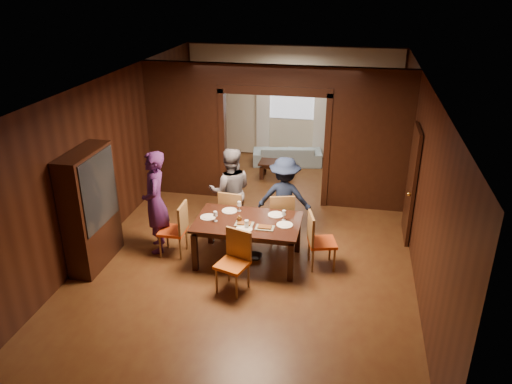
% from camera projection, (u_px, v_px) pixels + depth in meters
% --- Properties ---
extents(floor, '(9.00, 9.00, 0.00)m').
position_uv_depth(floor, '(259.00, 234.00, 9.46)').
color(floor, '#552C18').
rests_on(floor, ground).
extents(ceiling, '(5.50, 9.00, 0.02)m').
position_uv_depth(ceiling, '(260.00, 81.00, 8.28)').
color(ceiling, silver).
rests_on(ceiling, room_walls).
extents(room_walls, '(5.52, 9.01, 2.90)m').
position_uv_depth(room_walls, '(276.00, 129.00, 10.54)').
color(room_walls, black).
rests_on(room_walls, floor).
extents(person_purple, '(0.65, 0.78, 1.83)m').
position_uv_depth(person_purple, '(155.00, 202.00, 8.60)').
color(person_purple, '#431B50').
rests_on(person_purple, floor).
extents(person_grey, '(0.95, 0.82, 1.67)m').
position_uv_depth(person_grey, '(230.00, 191.00, 9.22)').
color(person_grey, slate).
rests_on(person_grey, floor).
extents(person_navy, '(1.01, 0.58, 1.55)m').
position_uv_depth(person_navy, '(285.00, 198.00, 9.10)').
color(person_navy, '#17213A').
rests_on(person_navy, floor).
extents(sofa, '(1.83, 0.96, 0.51)m').
position_uv_depth(sofa, '(287.00, 155.00, 12.81)').
color(sofa, '#9BBCCC').
rests_on(sofa, floor).
extents(serving_bowl, '(0.28, 0.28, 0.07)m').
position_uv_depth(serving_bowl, '(254.00, 218.00, 8.33)').
color(serving_bowl, black).
rests_on(serving_bowl, dining_table).
extents(dining_table, '(1.75, 1.09, 0.76)m').
position_uv_depth(dining_table, '(248.00, 241.00, 8.45)').
color(dining_table, black).
rests_on(dining_table, floor).
extents(coffee_table, '(0.80, 0.50, 0.40)m').
position_uv_depth(coffee_table, '(276.00, 170.00, 11.98)').
color(coffee_table, black).
rests_on(coffee_table, floor).
extents(chair_left, '(0.45, 0.45, 0.97)m').
position_uv_depth(chair_left, '(173.00, 229.00, 8.61)').
color(chair_left, '#E34715').
rests_on(chair_left, floor).
extents(chair_right, '(0.54, 0.54, 0.97)m').
position_uv_depth(chair_right, '(322.00, 241.00, 8.24)').
color(chair_right, '#D04613').
rests_on(chair_right, floor).
extents(chair_far_l, '(0.48, 0.48, 0.97)m').
position_uv_depth(chair_far_l, '(234.00, 213.00, 9.18)').
color(chair_far_l, '#CE5D13').
rests_on(chair_far_l, floor).
extents(chair_far_r, '(0.54, 0.54, 0.97)m').
position_uv_depth(chair_far_r, '(281.00, 216.00, 9.07)').
color(chair_far_r, orange).
rests_on(chair_far_r, floor).
extents(chair_near, '(0.55, 0.55, 0.97)m').
position_uv_depth(chair_near, '(232.00, 263.00, 7.61)').
color(chair_near, '#D95F14').
rests_on(chair_near, floor).
extents(hutch, '(0.40, 1.20, 2.00)m').
position_uv_depth(hutch, '(90.00, 209.00, 8.16)').
color(hutch, black).
rests_on(hutch, floor).
extents(door_right, '(0.06, 0.90, 2.10)m').
position_uv_depth(door_right, '(411.00, 184.00, 8.99)').
color(door_right, black).
rests_on(door_right, floor).
extents(window_far, '(1.20, 0.03, 1.30)m').
position_uv_depth(window_far, '(292.00, 94.00, 12.75)').
color(window_far, silver).
rests_on(window_far, back_wall).
extents(curtain_left, '(0.35, 0.06, 2.40)m').
position_uv_depth(curtain_left, '(263.00, 110.00, 13.03)').
color(curtain_left, white).
rests_on(curtain_left, back_wall).
extents(curtain_right, '(0.35, 0.06, 2.40)m').
position_uv_depth(curtain_right, '(321.00, 113.00, 12.76)').
color(curtain_right, white).
rests_on(curtain_right, back_wall).
extents(plate_left, '(0.27, 0.27, 0.01)m').
position_uv_depth(plate_left, '(208.00, 217.00, 8.41)').
color(plate_left, silver).
rests_on(plate_left, dining_table).
extents(plate_far_l, '(0.27, 0.27, 0.01)m').
position_uv_depth(plate_far_l, '(230.00, 211.00, 8.64)').
color(plate_far_l, silver).
rests_on(plate_far_l, dining_table).
extents(plate_far_r, '(0.27, 0.27, 0.01)m').
position_uv_depth(plate_far_r, '(276.00, 215.00, 8.49)').
color(plate_far_r, white).
rests_on(plate_far_r, dining_table).
extents(plate_right, '(0.27, 0.27, 0.01)m').
position_uv_depth(plate_right, '(285.00, 225.00, 8.16)').
color(plate_right, white).
rests_on(plate_right, dining_table).
extents(plate_near, '(0.27, 0.27, 0.01)m').
position_uv_depth(plate_near, '(244.00, 229.00, 8.02)').
color(plate_near, white).
rests_on(plate_near, dining_table).
extents(platter_a, '(0.30, 0.20, 0.04)m').
position_uv_depth(platter_a, '(244.00, 224.00, 8.17)').
color(platter_a, gray).
rests_on(platter_a, dining_table).
extents(platter_b, '(0.30, 0.20, 0.04)m').
position_uv_depth(platter_b, '(265.00, 227.00, 8.05)').
color(platter_b, gray).
rests_on(platter_b, dining_table).
extents(wineglass_left, '(0.08, 0.08, 0.18)m').
position_uv_depth(wineglass_left, '(215.00, 216.00, 8.25)').
color(wineglass_left, silver).
rests_on(wineglass_left, dining_table).
extents(wineglass_far, '(0.08, 0.08, 0.18)m').
position_uv_depth(wineglass_far, '(239.00, 206.00, 8.61)').
color(wineglass_far, white).
rests_on(wineglass_far, dining_table).
extents(wineglass_right, '(0.08, 0.08, 0.18)m').
position_uv_depth(wineglass_right, '(284.00, 215.00, 8.29)').
color(wineglass_right, white).
rests_on(wineglass_right, dining_table).
extents(tumbler, '(0.07, 0.07, 0.14)m').
position_uv_depth(tumbler, '(247.00, 224.00, 8.04)').
color(tumbler, silver).
rests_on(tumbler, dining_table).
extents(condiment_jar, '(0.08, 0.08, 0.11)m').
position_uv_depth(condiment_jar, '(239.00, 219.00, 8.23)').
color(condiment_jar, '#522F13').
rests_on(condiment_jar, dining_table).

